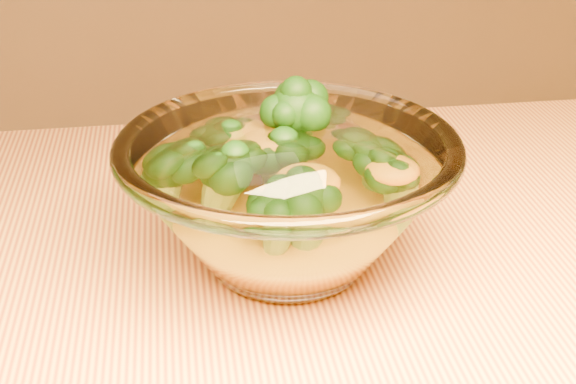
{
  "coord_description": "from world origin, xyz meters",
  "views": [
    {
      "loc": [
        0.04,
        -0.38,
        1.07
      ],
      "look_at": [
        0.12,
        0.11,
        0.81
      ],
      "focal_mm": 50.0,
      "sensor_mm": 36.0,
      "label": 1
    }
  ],
  "objects": [
    {
      "name": "glass_bowl",
      "position": [
        0.12,
        0.11,
        0.81
      ],
      "size": [
        0.24,
        0.24,
        0.11
      ],
      "color": "white",
      "rests_on": "table"
    },
    {
      "name": "cheese_sauce",
      "position": [
        0.12,
        0.11,
        0.78
      ],
      "size": [
        0.14,
        0.14,
        0.04
      ],
      "primitive_type": "ellipsoid",
      "color": "orange",
      "rests_on": "glass_bowl"
    },
    {
      "name": "broccoli_heap",
      "position": [
        0.11,
        0.12,
        0.82
      ],
      "size": [
        0.18,
        0.16,
        0.09
      ],
      "color": "black",
      "rests_on": "cheese_sauce"
    }
  ]
}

